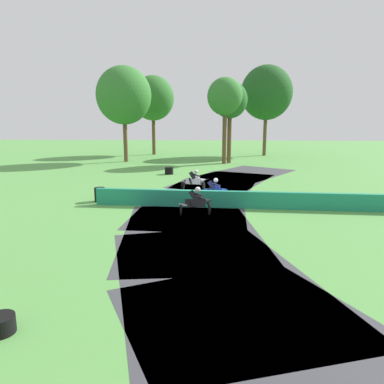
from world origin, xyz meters
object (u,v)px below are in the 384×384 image
(traffic_cone, at_px, (317,205))
(tire_stack_mid_a, at_px, (100,194))
(motorcycle_chase_blue, at_px, (214,191))
(motorcycle_lead_white, at_px, (195,181))
(tire_stack_mid_b, at_px, (0,325))
(motorcycle_trailing_black, at_px, (197,202))
(tire_stack_near, at_px, (169,171))

(traffic_cone, bearing_deg, tire_stack_mid_a, 174.26)
(motorcycle_chase_blue, bearing_deg, motorcycle_lead_white, 109.61)
(motorcycle_chase_blue, xyz_separation_m, traffic_cone, (5.35, -1.26, -0.44))
(traffic_cone, bearing_deg, motorcycle_lead_white, 144.05)
(motorcycle_chase_blue, distance_m, tire_stack_mid_b, 13.89)
(motorcycle_trailing_black, distance_m, tire_stack_near, 13.40)
(tire_stack_mid_a, distance_m, tire_stack_mid_b, 13.04)
(motorcycle_lead_white, xyz_separation_m, tire_stack_mid_b, (-3.62, -16.53, -0.44))
(motorcycle_chase_blue, xyz_separation_m, motorcycle_trailing_black, (-0.90, -2.73, -0.01))
(motorcycle_lead_white, height_order, traffic_cone, motorcycle_lead_white)
(motorcycle_lead_white, relative_size, traffic_cone, 3.90)
(motorcycle_trailing_black, bearing_deg, motorcycle_lead_white, 93.26)
(motorcycle_lead_white, distance_m, traffic_cone, 8.17)
(motorcycle_trailing_black, height_order, tire_stack_mid_b, motorcycle_trailing_black)
(tire_stack_mid_a, relative_size, traffic_cone, 1.82)
(motorcycle_chase_blue, height_order, tire_stack_mid_b, motorcycle_chase_blue)
(motorcycle_trailing_black, xyz_separation_m, tire_stack_mid_a, (-5.64, 2.66, -0.25))
(tire_stack_mid_b, bearing_deg, tire_stack_mid_a, 97.33)
(motorcycle_trailing_black, relative_size, tire_stack_mid_b, 2.62)
(motorcycle_lead_white, bearing_deg, motorcycle_trailing_black, -86.74)
(tire_stack_near, relative_size, traffic_cone, 1.63)
(tire_stack_mid_b, bearing_deg, motorcycle_lead_white, 77.66)
(tire_stack_near, distance_m, tire_stack_mid_b, 23.41)
(tire_stack_mid_b, bearing_deg, motorcycle_trailing_black, 68.87)
(traffic_cone, bearing_deg, tire_stack_mid_b, -131.03)
(tire_stack_near, xyz_separation_m, traffic_cone, (9.06, -11.63, -0.08))
(tire_stack_near, relative_size, tire_stack_mid_b, 1.12)
(tire_stack_mid_a, bearing_deg, tire_stack_near, 74.87)
(motorcycle_lead_white, height_order, motorcycle_trailing_black, motorcycle_trailing_black)
(motorcycle_lead_white, xyz_separation_m, motorcycle_chase_blue, (1.26, -3.53, 0.02))
(tire_stack_mid_a, bearing_deg, tire_stack_mid_b, -82.67)
(motorcycle_trailing_black, bearing_deg, traffic_cone, 13.22)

